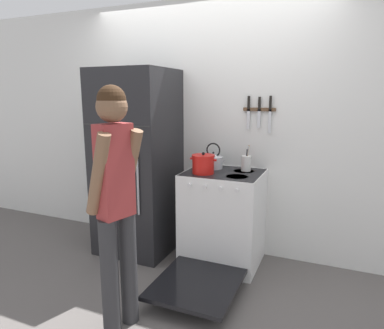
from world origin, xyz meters
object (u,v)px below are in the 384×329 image
stove_range (222,219)px  dutch_oven_pot (203,164)px  refrigerator (137,163)px  tea_kettle (213,161)px  person (116,197)px  utensil_jar (246,163)px

stove_range → dutch_oven_pot: size_ratio=5.24×
refrigerator → tea_kettle: 0.79m
stove_range → dutch_oven_pot: 0.57m
stove_range → tea_kettle: bearing=132.7°
refrigerator → stove_range: (0.92, 0.00, -0.48)m
tea_kettle → refrigerator: bearing=-168.0°
stove_range → person: 1.32m
refrigerator → dutch_oven_pot: refrigerator is taller
tea_kettle → utensil_jar: tea_kettle is taller
refrigerator → person: 1.29m
dutch_oven_pot → utensil_jar: utensil_jar is taller
utensil_jar → refrigerator: bearing=-171.2°
stove_range → person: (-0.36, -1.16, 0.51)m
stove_range → tea_kettle: (-0.15, 0.16, 0.53)m
refrigerator → dutch_oven_pot: (0.76, -0.08, 0.06)m
utensil_jar → tea_kettle: bearing=-178.9°
utensil_jar → person: person is taller
dutch_oven_pot → utensil_jar: (0.34, 0.25, -0.01)m
refrigerator → dutch_oven_pot: bearing=-6.1°
stove_range → tea_kettle: size_ratio=5.29×
tea_kettle → stove_range: bearing=-47.3°
refrigerator → utensil_jar: refrigerator is taller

